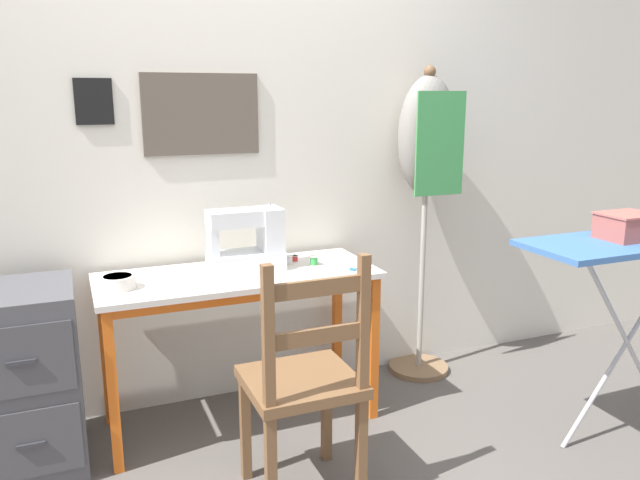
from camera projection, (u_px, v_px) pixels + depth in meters
ground_plane at (258, 446)px, 2.66m from camera, size 14.00×14.00×0.00m
wall_back at (217, 137)px, 2.87m from camera, size 10.00×0.07×2.55m
sewing_table at (240, 293)px, 2.73m from camera, size 1.21×0.49×0.71m
sewing_machine at (249, 241)px, 2.76m from camera, size 0.34×0.18×0.30m
fabric_bowl at (118, 282)px, 2.50m from camera, size 0.14×0.14×0.05m
scissors at (359, 269)px, 2.78m from camera, size 0.13×0.06×0.01m
thread_spool_near_machine at (289, 260)px, 2.86m from camera, size 0.04×0.04×0.04m
thread_spool_mid_table at (295, 258)px, 2.91m from camera, size 0.03×0.03×0.03m
thread_spool_far_edge at (314, 261)px, 2.84m from camera, size 0.04×0.04×0.04m
wooden_chair at (304, 384)px, 2.24m from camera, size 0.40×0.38×0.95m
filing_cabinet at (29, 379)px, 2.46m from camera, size 0.39×0.46×0.74m
dress_form at (427, 155)px, 3.13m from camera, size 0.32×0.32×1.61m
ironing_board at (638, 250)px, 2.58m from camera, size 1.02×0.38×0.90m
storage_box at (627, 226)px, 2.54m from camera, size 0.21×0.18×0.11m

